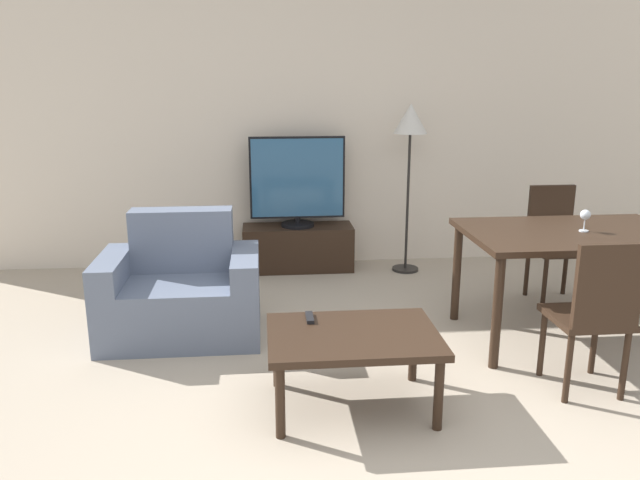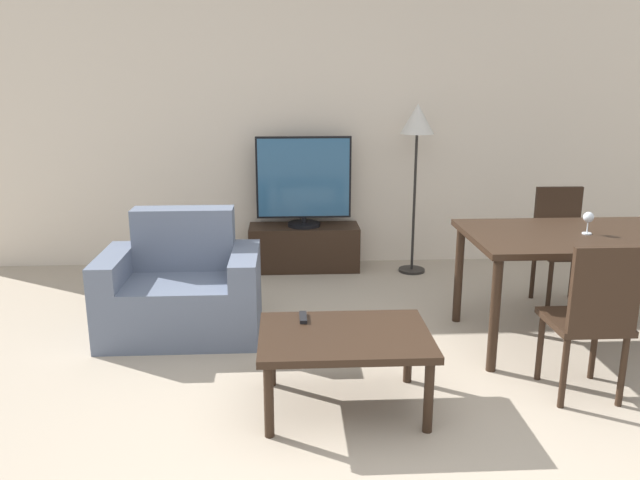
% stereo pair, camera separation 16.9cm
% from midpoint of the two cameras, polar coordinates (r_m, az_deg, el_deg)
% --- Properties ---
extents(ground_plane, '(18.00, 18.00, 0.00)m').
position_cam_midpoint_polar(ground_plane, '(3.11, 8.59, -19.62)').
color(ground_plane, tan).
extents(wall_back, '(7.19, 0.06, 2.70)m').
position_cam_midpoint_polar(wall_back, '(5.87, 2.58, 10.87)').
color(wall_back, beige).
rests_on(wall_back, ground_plane).
extents(armchair, '(1.07, 0.70, 0.84)m').
position_cam_midpoint_polar(armchair, '(4.43, -11.44, -4.62)').
color(armchair, slate).
rests_on(armchair, ground_plane).
extents(tv_stand, '(1.01, 0.37, 0.41)m').
position_cam_midpoint_polar(tv_stand, '(5.79, -0.63, -0.69)').
color(tv_stand, black).
rests_on(tv_stand, ground_plane).
extents(tv, '(0.86, 0.30, 0.82)m').
position_cam_midpoint_polar(tv, '(5.65, -0.65, 5.34)').
color(tv, black).
rests_on(tv, tv_stand).
extents(coffee_table, '(0.91, 0.65, 0.43)m').
position_cam_midpoint_polar(coffee_table, '(3.36, 3.73, -9.30)').
color(coffee_table, black).
rests_on(coffee_table, ground_plane).
extents(dining_table, '(1.42, 0.92, 0.76)m').
position_cam_midpoint_polar(dining_table, '(4.43, 23.40, -0.48)').
color(dining_table, black).
rests_on(dining_table, ground_plane).
extents(dining_chair_near, '(0.40, 0.40, 0.91)m').
position_cam_midpoint_polar(dining_chair_near, '(3.72, 24.83, -6.20)').
color(dining_chair_near, black).
rests_on(dining_chair_near, ground_plane).
extents(dining_chair_far, '(0.40, 0.40, 0.91)m').
position_cam_midpoint_polar(dining_chair_far, '(5.25, 22.01, -0.03)').
color(dining_chair_far, black).
rests_on(dining_chair_far, ground_plane).
extents(floor_lamp, '(0.30, 0.30, 1.52)m').
position_cam_midpoint_polar(floor_lamp, '(5.59, 9.74, 9.87)').
color(floor_lamp, black).
rests_on(floor_lamp, ground_plane).
extents(remote_primary, '(0.04, 0.15, 0.02)m').
position_cam_midpoint_polar(remote_primary, '(3.51, -0.17, -7.09)').
color(remote_primary, black).
rests_on(remote_primary, coffee_table).
extents(wine_glass_left, '(0.07, 0.07, 0.15)m').
position_cam_midpoint_polar(wine_glass_left, '(4.40, 24.35, 1.79)').
color(wine_glass_left, silver).
rests_on(wine_glass_left, dining_table).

